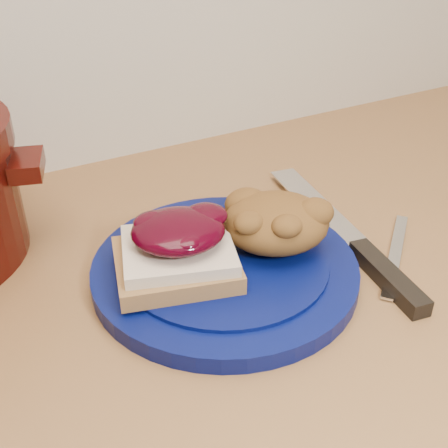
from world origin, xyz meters
TOP-DOWN VIEW (x-y plane):
  - plate at (0.06, 1.47)m, footprint 0.35×0.35m
  - sandwich at (0.01, 1.48)m, footprint 0.14×0.13m
  - stuffing_mound at (0.11, 1.47)m, footprint 0.14×0.13m
  - chef_knife at (0.20, 1.42)m, footprint 0.07×0.31m
  - butter_knife at (0.24, 1.41)m, footprint 0.13×0.12m

SIDE VIEW (x-z plane):
  - butter_knife at x=0.24m, z-range 0.90..0.90m
  - chef_knife at x=0.20m, z-range 0.90..0.92m
  - plate at x=0.06m, z-range 0.90..0.92m
  - sandwich at x=0.01m, z-range 0.92..0.98m
  - stuffing_mound at x=0.11m, z-range 0.92..0.98m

